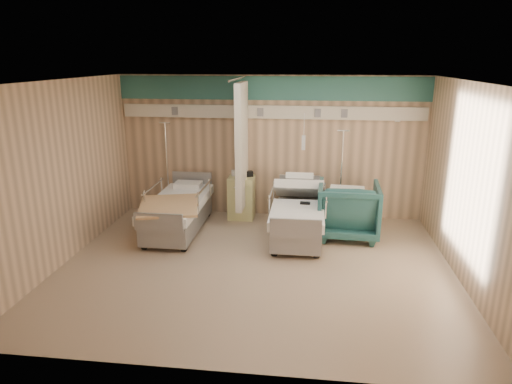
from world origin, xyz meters
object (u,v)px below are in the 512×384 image
(bedside_cabinet, at_px, (242,197))
(bed_left, at_px, (178,215))
(iv_stand_left, at_px, (169,195))
(bed_right, at_px, (298,220))
(iv_stand_right, at_px, (339,205))
(visitor_armchair, at_px, (348,210))

(bedside_cabinet, bearing_deg, bed_left, -139.40)
(bed_left, relative_size, iv_stand_left, 1.14)
(bed_left, bearing_deg, bed_right, 0.00)
(iv_stand_right, bearing_deg, bed_left, -165.19)
(bed_left, distance_m, iv_stand_left, 1.09)
(iv_stand_left, bearing_deg, iv_stand_right, -3.17)
(bedside_cabinet, relative_size, iv_stand_left, 0.45)
(bedside_cabinet, bearing_deg, iv_stand_right, -3.31)
(visitor_armchair, bearing_deg, iv_stand_right, -77.51)
(bed_left, xyz_separation_m, iv_stand_right, (2.98, 0.79, 0.06))
(visitor_armchair, bearing_deg, iv_stand_left, -10.43)
(visitor_armchair, xyz_separation_m, iv_stand_left, (-3.57, 0.82, -0.11))
(bed_right, distance_m, iv_stand_right, 1.11)
(bed_right, bearing_deg, iv_stand_left, 159.91)
(bed_left, relative_size, iv_stand_right, 1.18)
(bedside_cabinet, height_order, iv_stand_right, iv_stand_right)
(bed_left, bearing_deg, iv_stand_right, 14.81)
(bed_right, distance_m, visitor_armchair, 0.92)
(bed_right, distance_m, iv_stand_left, 2.85)
(bed_left, relative_size, visitor_armchair, 1.97)
(iv_stand_right, bearing_deg, bed_right, -134.75)
(bedside_cabinet, relative_size, iv_stand_right, 0.46)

